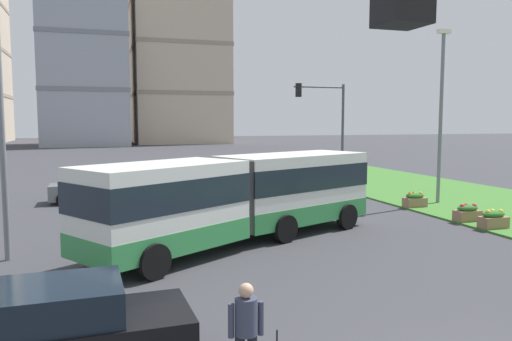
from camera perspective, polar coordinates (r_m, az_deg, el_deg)
name	(u,v)px	position (r m, az deg, el deg)	size (l,w,h in m)	color
articulated_bus	(239,196)	(17.51, -1.93, -2.96)	(11.57, 7.62, 3.00)	silver
car_grey_wagon	(93,188)	(27.91, -18.08, -1.86)	(4.40, 2.02, 1.58)	slate
car_black_sedan	(56,333)	(9.40, -21.79, -16.79)	(4.44, 2.11, 1.58)	black
pedestrian_crossing	(246,328)	(8.32, -1.14, -17.52)	(0.58, 0.36, 1.74)	black
flower_planter_3	(493,219)	(21.91, 25.42, -5.02)	(1.10, 0.56, 0.74)	#937051
flower_planter_4	(467,213)	(22.97, 22.94, -4.44)	(1.10, 0.56, 0.74)	#937051
flower_planter_5	(415,200)	(25.81, 17.63, -3.18)	(1.10, 0.56, 0.74)	#937051
traffic_light_near_left	(11,196)	(2.73, -26.09, -2.60)	(3.85, 0.28, 5.65)	#474C51
traffic_light_far_right	(328,119)	(30.77, 8.20, 5.81)	(3.32, 0.28, 6.49)	#474C51
streetlight_left	(0,94)	(16.92, -27.14, 7.75)	(0.70, 0.28, 9.26)	slate
streetlight_median	(441,109)	(27.24, 20.32, 6.54)	(0.70, 0.28, 8.83)	slate
apartment_tower_centre	(178,50)	(101.12, -8.85, 13.41)	(17.51, 18.14, 35.96)	#C6B299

